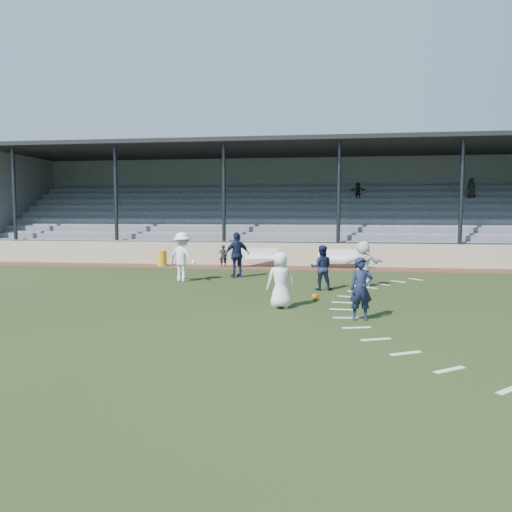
{
  "coord_description": "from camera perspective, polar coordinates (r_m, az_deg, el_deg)",
  "views": [
    {
      "loc": [
        2.36,
        -14.37,
        2.79
      ],
      "look_at": [
        0.0,
        2.5,
        1.3
      ],
      "focal_mm": 35.0,
      "sensor_mm": 36.0,
      "label": 1
    }
  ],
  "objects": [
    {
      "name": "ground",
      "position": [
        14.83,
        -1.34,
        -5.85
      ],
      "size": [
        90.0,
        90.0,
        0.0
      ],
      "primitive_type": "plane",
      "color": "#223214",
      "rests_on": "ground"
    },
    {
      "name": "sub_left_far",
      "position": [
        25.43,
        -2.23,
        -0.0
      ],
      "size": [
        0.66,
        0.3,
        1.11
      ],
      "primitive_type": "imported",
      "rotation": [
        0.0,
        0.0,
        3.09
      ],
      "color": "black",
      "rests_on": "cinder_track"
    },
    {
      "name": "trash_bin",
      "position": [
        26.42,
        -10.7,
        -0.24
      ],
      "size": [
        0.5,
        0.5,
        0.79
      ],
      "primitive_type": "cylinder",
      "color": "gold",
      "rests_on": "cinder_track"
    },
    {
      "name": "cinder_track",
      "position": [
        25.13,
        2.53,
        -1.36
      ],
      "size": [
        34.0,
        2.0,
        0.02
      ],
      "primitive_type": "cube",
      "color": "#522D20",
      "rests_on": "ground"
    },
    {
      "name": "player_white_wing",
      "position": [
        20.43,
        -8.42,
        -0.1
      ],
      "size": [
        1.45,
        1.12,
        1.98
      ],
      "primitive_type": "imported",
      "rotation": [
        0.0,
        0.0,
        2.81
      ],
      "color": "white",
      "rests_on": "ground"
    },
    {
      "name": "football",
      "position": [
        16.03,
        6.75,
        -4.66
      ],
      "size": [
        0.22,
        0.22,
        0.22
      ],
      "primitive_type": "sphere",
      "color": "#BF4C0B",
      "rests_on": "ground"
    },
    {
      "name": "retaining_wall",
      "position": [
        26.12,
        2.75,
        0.18
      ],
      "size": [
        34.0,
        0.18,
        1.2
      ],
      "primitive_type": "cube",
      "color": "#BAAB8F",
      "rests_on": "ground"
    },
    {
      "name": "player_white_lead",
      "position": [
        14.55,
        2.83,
        -2.77
      ],
      "size": [
        0.92,
        0.72,
        1.65
      ],
      "primitive_type": "imported",
      "rotation": [
        0.0,
        0.0,
        3.42
      ],
      "color": "white",
      "rests_on": "ground"
    },
    {
      "name": "player_navy_mid",
      "position": [
        18.08,
        7.5,
        -1.33
      ],
      "size": [
        0.82,
        0.65,
        1.62
      ],
      "primitive_type": "imported",
      "rotation": [
        0.0,
        0.0,
        3.19
      ],
      "color": "#141A37",
      "rests_on": "ground"
    },
    {
      "name": "penalty_arc",
      "position": [
        14.74,
        14.76,
        -6.05
      ],
      "size": [
        3.89,
        14.63,
        0.01
      ],
      "color": "white",
      "rests_on": "ground"
    },
    {
      "name": "bench_right",
      "position": [
        25.19,
        9.36,
        -0.09
      ],
      "size": [
        2.01,
        0.49,
        0.95
      ],
      "rotation": [
        0.0,
        0.0,
        0.02
      ],
      "color": "white",
      "rests_on": "cinder_track"
    },
    {
      "name": "grandstand",
      "position": [
        30.73,
        3.57,
        3.89
      ],
      "size": [
        34.6,
        9.0,
        6.61
      ],
      "color": "slate",
      "rests_on": "ground"
    },
    {
      "name": "bench_left",
      "position": [
        25.45,
        0.24,
        0.03
      ],
      "size": [
        2.04,
        0.76,
        0.95
      ],
      "rotation": [
        0.0,
        0.0,
        0.16
      ],
      "color": "white",
      "rests_on": "cinder_track"
    },
    {
      "name": "sub_right",
      "position": [
        25.06,
        12.11,
        -0.28
      ],
      "size": [
        0.75,
        0.58,
        1.02
      ],
      "primitive_type": "imported",
      "rotation": [
        0.0,
        0.0,
        2.8
      ],
      "color": "black",
      "rests_on": "cinder_track"
    },
    {
      "name": "sub_left_near",
      "position": [
        25.48,
        -3.78,
        0.01
      ],
      "size": [
        0.45,
        0.33,
        1.12
      ],
      "primitive_type": "imported",
      "rotation": [
        0.0,
        0.0,
        3.3
      ],
      "color": "black",
      "rests_on": "cinder_track"
    },
    {
      "name": "player_navy_wing",
      "position": [
        21.41,
        -2.17,
        0.13
      ],
      "size": [
        1.21,
        1.03,
        1.95
      ],
      "primitive_type": "imported",
      "rotation": [
        0.0,
        0.0,
        3.73
      ],
      "color": "#141A37",
      "rests_on": "ground"
    },
    {
      "name": "player_navy_lead",
      "position": [
        13.21,
        11.92,
        -3.69
      ],
      "size": [
        0.66,
        0.49,
        1.64
      ],
      "primitive_type": "imported",
      "rotation": [
        0.0,
        0.0,
        0.17
      ],
      "color": "#141A37",
      "rests_on": "ground"
    },
    {
      "name": "player_white_back",
      "position": [
        19.13,
        12.13,
        -0.87
      ],
      "size": [
        1.69,
        0.94,
        1.74
      ],
      "primitive_type": "imported",
      "rotation": [
        0.0,
        0.0,
        3.43
      ],
      "color": "white",
      "rests_on": "ground"
    }
  ]
}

